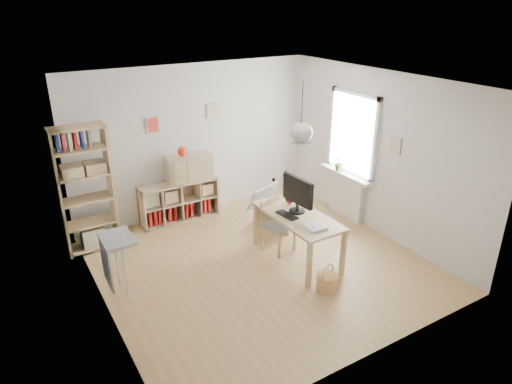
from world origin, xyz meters
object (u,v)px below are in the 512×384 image
drawer_chest (189,168)px  cube_shelf (178,204)px  desk (298,220)px  tall_bookshelf (84,185)px  monitor (298,193)px  storage_chest (277,214)px  chair (276,222)px

drawer_chest → cube_shelf: bearing=177.0°
desk → tall_bookshelf: (-2.59, 1.95, 0.43)m
desk → monitor: size_ratio=2.41×
drawer_chest → storage_chest: bearing=-37.6°
desk → drawer_chest: (-0.77, 2.19, 0.29)m
tall_bookshelf → drawer_chest: 1.83m
desk → chair: 0.46m
desk → monitor: (0.05, 0.09, 0.40)m
cube_shelf → chair: chair is taller
tall_bookshelf → storage_chest: tall_bookshelf is taller
desk → storage_chest: 1.23m
cube_shelf → drawer_chest: bearing=-9.4°
chair → storage_chest: size_ratio=0.96×
desk → storage_chest: bearing=71.1°
drawer_chest → monitor: bearing=-62.0°
drawer_chest → chair: bearing=-63.0°
storage_chest → monitor: 1.33m
cube_shelf → monitor: 2.51m
tall_bookshelf → chair: 2.98m
cube_shelf → chair: bearing=-63.3°
cube_shelf → tall_bookshelf: size_ratio=0.70×
chair → monitor: bearing=-77.7°
cube_shelf → desk: bearing=-65.4°
desk → monitor: 0.41m
desk → storage_chest: desk is taller
desk → tall_bookshelf: bearing=143.0°
tall_bookshelf → storage_chest: size_ratio=2.26×
storage_chest → drawer_chest: size_ratio=1.12×
chair → storage_chest: 0.87m
cube_shelf → monitor: bearing=-63.3°
chair → storage_chest: (0.48, 0.67, -0.26)m
desk → tall_bookshelf: size_ratio=0.75×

